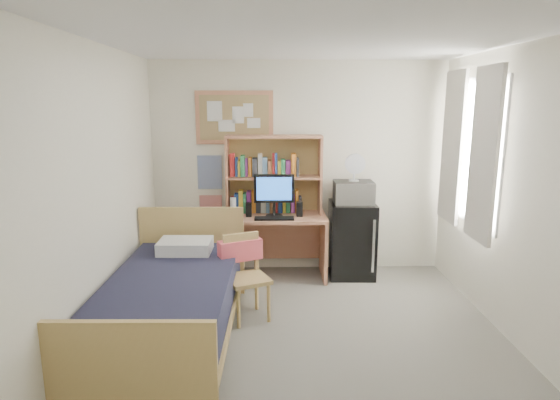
{
  "coord_description": "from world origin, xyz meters",
  "views": [
    {
      "loc": [
        -0.34,
        -3.67,
        2.11
      ],
      "look_at": [
        -0.24,
        1.2,
        1.08
      ],
      "focal_mm": 30.0,
      "sensor_mm": 36.0,
      "label": 1
    }
  ],
  "objects_px": {
    "bulletin_board": "(234,118)",
    "bed": "(170,311)",
    "desk_fan": "(354,169)",
    "microwave": "(353,192)",
    "speaker_left": "(249,210)",
    "desk": "(274,246)",
    "mini_fridge": "(352,239)",
    "speaker_right": "(299,209)",
    "monitor": "(274,196)",
    "desk_chair": "(248,278)"
  },
  "relations": [
    {
      "from": "microwave",
      "to": "mini_fridge",
      "type": "bearing_deg",
      "value": 90.0
    },
    {
      "from": "speaker_left",
      "to": "monitor",
      "type": "bearing_deg",
      "value": 0.0
    },
    {
      "from": "desk_chair",
      "to": "mini_fridge",
      "type": "bearing_deg",
      "value": 20.09
    },
    {
      "from": "desk",
      "to": "mini_fridge",
      "type": "distance_m",
      "value": 0.95
    },
    {
      "from": "bulletin_board",
      "to": "desk_fan",
      "type": "distance_m",
      "value": 1.57
    },
    {
      "from": "bulletin_board",
      "to": "microwave",
      "type": "bearing_deg",
      "value": -11.62
    },
    {
      "from": "bulletin_board",
      "to": "bed",
      "type": "relative_size",
      "value": 0.43
    },
    {
      "from": "speaker_left",
      "to": "speaker_right",
      "type": "xyz_separation_m",
      "value": [
        0.6,
        -0.0,
        0.0
      ]
    },
    {
      "from": "bed",
      "to": "speaker_left",
      "type": "bearing_deg",
      "value": 68.96
    },
    {
      "from": "desk_fan",
      "to": "microwave",
      "type": "bearing_deg",
      "value": 0.0
    },
    {
      "from": "desk_fan",
      "to": "bulletin_board",
      "type": "bearing_deg",
      "value": 169.93
    },
    {
      "from": "desk",
      "to": "speaker_right",
      "type": "xyz_separation_m",
      "value": [
        0.3,
        -0.06,
        0.48
      ]
    },
    {
      "from": "mini_fridge",
      "to": "monitor",
      "type": "relative_size",
      "value": 1.83
    },
    {
      "from": "monitor",
      "to": "speaker_right",
      "type": "distance_m",
      "value": 0.34
    },
    {
      "from": "mini_fridge",
      "to": "desk_fan",
      "type": "height_order",
      "value": "desk_fan"
    },
    {
      "from": "bed",
      "to": "bulletin_board",
      "type": "bearing_deg",
      "value": 77.85
    },
    {
      "from": "bed",
      "to": "desk_fan",
      "type": "distance_m",
      "value": 2.69
    },
    {
      "from": "bulletin_board",
      "to": "desk_chair",
      "type": "relative_size",
      "value": 1.12
    },
    {
      "from": "bulletin_board",
      "to": "desk_fan",
      "type": "height_order",
      "value": "bulletin_board"
    },
    {
      "from": "bed",
      "to": "desk_fan",
      "type": "height_order",
      "value": "desk_fan"
    },
    {
      "from": "bulletin_board",
      "to": "desk",
      "type": "height_order",
      "value": "bulletin_board"
    },
    {
      "from": "desk",
      "to": "mini_fridge",
      "type": "xyz_separation_m",
      "value": [
        0.95,
        0.04,
        0.07
      ]
    },
    {
      "from": "desk_chair",
      "to": "desk_fan",
      "type": "height_order",
      "value": "desk_fan"
    },
    {
      "from": "speaker_left",
      "to": "bulletin_board",
      "type": "bearing_deg",
      "value": 115.28
    },
    {
      "from": "mini_fridge",
      "to": "speaker_right",
      "type": "height_order",
      "value": "speaker_right"
    },
    {
      "from": "desk",
      "to": "desk_fan",
      "type": "distance_m",
      "value": 1.34
    },
    {
      "from": "bed",
      "to": "desk_fan",
      "type": "xyz_separation_m",
      "value": [
        1.88,
        1.62,
        1.03
      ]
    },
    {
      "from": "desk_chair",
      "to": "monitor",
      "type": "height_order",
      "value": "monitor"
    },
    {
      "from": "desk",
      "to": "speaker_right",
      "type": "distance_m",
      "value": 0.57
    },
    {
      "from": "bed",
      "to": "monitor",
      "type": "distance_m",
      "value": 1.94
    },
    {
      "from": "desk_chair",
      "to": "mini_fridge",
      "type": "xyz_separation_m",
      "value": [
        1.22,
        1.17,
        0.04
      ]
    },
    {
      "from": "mini_fridge",
      "to": "desk_chair",
      "type": "bearing_deg",
      "value": -134.64
    },
    {
      "from": "mini_fridge",
      "to": "bed",
      "type": "distance_m",
      "value": 2.5
    },
    {
      "from": "desk_chair",
      "to": "microwave",
      "type": "height_order",
      "value": "microwave"
    },
    {
      "from": "bed",
      "to": "microwave",
      "type": "xyz_separation_m",
      "value": [
        1.88,
        1.62,
        0.75
      ]
    },
    {
      "from": "desk",
      "to": "monitor",
      "type": "distance_m",
      "value": 0.64
    },
    {
      "from": "desk",
      "to": "desk_fan",
      "type": "bearing_deg",
      "value": 1.36
    },
    {
      "from": "speaker_left",
      "to": "desk_fan",
      "type": "distance_m",
      "value": 1.34
    },
    {
      "from": "bulletin_board",
      "to": "microwave",
      "type": "xyz_separation_m",
      "value": [
        1.43,
        -0.29,
        -0.87
      ]
    },
    {
      "from": "desk_chair",
      "to": "speaker_right",
      "type": "height_order",
      "value": "speaker_right"
    },
    {
      "from": "bulletin_board",
      "to": "speaker_left",
      "type": "bearing_deg",
      "value": -64.79
    },
    {
      "from": "microwave",
      "to": "desk_fan",
      "type": "xyz_separation_m",
      "value": [
        0.0,
        0.0,
        0.28
      ]
    },
    {
      "from": "bulletin_board",
      "to": "monitor",
      "type": "distance_m",
      "value": 1.08
    },
    {
      "from": "speaker_left",
      "to": "desk_fan",
      "type": "height_order",
      "value": "desk_fan"
    },
    {
      "from": "desk_fan",
      "to": "bed",
      "type": "bearing_deg",
      "value": -137.62
    },
    {
      "from": "speaker_left",
      "to": "speaker_right",
      "type": "height_order",
      "value": "speaker_right"
    },
    {
      "from": "bulletin_board",
      "to": "desk_chair",
      "type": "bearing_deg",
      "value": -81.83
    },
    {
      "from": "desk_chair",
      "to": "desk_fan",
      "type": "xyz_separation_m",
      "value": [
        1.22,
        1.15,
        0.91
      ]
    },
    {
      "from": "desk_chair",
      "to": "mini_fridge",
      "type": "height_order",
      "value": "mini_fridge"
    },
    {
      "from": "bulletin_board",
      "to": "speaker_right",
      "type": "distance_m",
      "value": 1.36
    }
  ]
}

